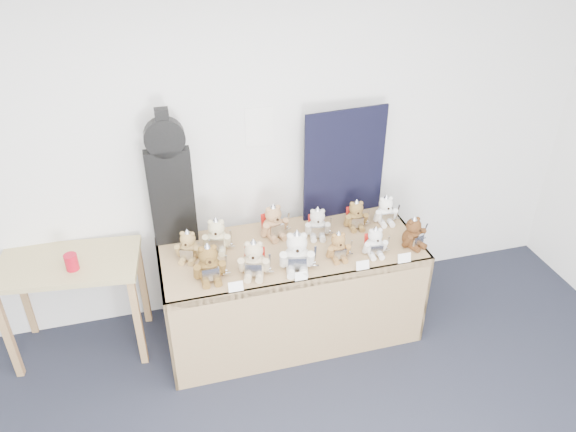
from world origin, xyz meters
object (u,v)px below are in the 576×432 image
object	(u,v)px
teddy_front_far_left	(209,264)
teddy_front_centre	(297,253)
red_cup	(71,262)
teddy_back_end	(385,211)
teddy_back_right	(356,215)
guitar_case	(170,180)
teddy_back_far_left	(188,247)
teddy_back_left	(217,236)
teddy_front_end	(413,233)
teddy_back_centre_right	(317,224)
teddy_front_right	(338,247)
teddy_front_far_right	(375,242)
display_table	(294,273)
teddy_front_left	(254,260)
side_table	(71,276)
teddy_back_centre_left	(274,222)

from	to	relation	value
teddy_front_far_left	teddy_front_centre	world-z (taller)	teddy_front_centre
red_cup	teddy_back_end	size ratio (longest dim) A/B	0.47
teddy_back_right	red_cup	bearing A→B (deg)	-174.12
teddy_back_right	guitar_case	bearing A→B (deg)	177.96
teddy_back_far_left	teddy_back_left	bearing A→B (deg)	38.07
teddy_front_end	teddy_back_centre_right	bearing A→B (deg)	131.82
guitar_case	teddy_front_right	xyz separation A→B (m)	(1.08, -0.53, -0.41)
red_cup	teddy_front_far_right	distance (m)	2.10
display_table	teddy_front_left	size ratio (longest dim) A/B	6.39
teddy_back_far_left	teddy_front_right	bearing A→B (deg)	6.97
teddy_back_far_left	side_table	bearing A→B (deg)	-169.71
guitar_case	teddy_back_centre_left	xyz separation A→B (m)	(0.71, -0.13, -0.39)
teddy_front_centre	side_table	bearing A→B (deg)	175.25
teddy_front_right	teddy_back_centre_right	world-z (taller)	teddy_back_centre_right
teddy_front_end	teddy_back_right	xyz separation A→B (m)	(-0.31, 0.35, -0.00)
display_table	teddy_front_far_left	size ratio (longest dim) A/B	6.30
teddy_back_end	guitar_case	bearing A→B (deg)	177.58
side_table	teddy_front_left	xyz separation A→B (m)	(1.24, -0.46, 0.23)
guitar_case	teddy_front_far_left	xyz separation A→B (m)	(0.17, -0.53, -0.38)
teddy_front_left	teddy_front_end	size ratio (longest dim) A/B	1.14
guitar_case	teddy_front_left	size ratio (longest dim) A/B	3.45
teddy_front_right	teddy_back_centre_left	distance (m)	0.54
teddy_front_left	teddy_back_end	distance (m)	1.18
teddy_back_right	teddy_back_end	size ratio (longest dim) A/B	1.00
teddy_back_centre_left	teddy_front_far_right	bearing A→B (deg)	-46.16
teddy_back_end	teddy_front_far_right	bearing A→B (deg)	-119.32
teddy_front_far_left	teddy_front_end	xyz separation A→B (m)	(1.49, -0.00, -0.02)
display_table	teddy_front_left	bearing A→B (deg)	-154.99
side_table	teddy_back_right	distance (m)	2.13
display_table	side_table	world-z (taller)	side_table
teddy_front_far_left	teddy_front_centre	bearing A→B (deg)	-5.53
teddy_front_right	teddy_back_far_left	xyz separation A→B (m)	(-1.02, 0.27, 0.01)
teddy_front_far_left	teddy_front_end	bearing A→B (deg)	-0.73
teddy_front_far_right	teddy_back_far_left	size ratio (longest dim) A/B	0.95
red_cup	teddy_front_right	xyz separation A→B (m)	(1.81, -0.34, 0.02)
red_cup	teddy_back_left	distance (m)	1.00
side_table	red_cup	size ratio (longest dim) A/B	8.63
teddy_front_centre	teddy_front_right	world-z (taller)	teddy_front_centre
teddy_front_far_left	teddy_front_end	distance (m)	1.49
teddy_front_centre	teddy_front_end	size ratio (longest dim) A/B	1.27
teddy_front_centre	teddy_back_end	world-z (taller)	teddy_front_centre
teddy_front_far_left	teddy_back_centre_right	bearing A→B (deg)	18.93
teddy_front_end	teddy_back_end	distance (m)	0.35
teddy_front_far_left	teddy_back_left	bearing A→B (deg)	71.64
guitar_case	red_cup	distance (m)	0.87
display_table	teddy_back_right	world-z (taller)	teddy_back_right
display_table	teddy_back_far_left	distance (m)	0.79
display_table	teddy_back_centre_left	size ratio (longest dim) A/B	6.57
display_table	teddy_back_far_left	world-z (taller)	teddy_back_far_left
side_table	teddy_front_far_right	distance (m)	2.18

